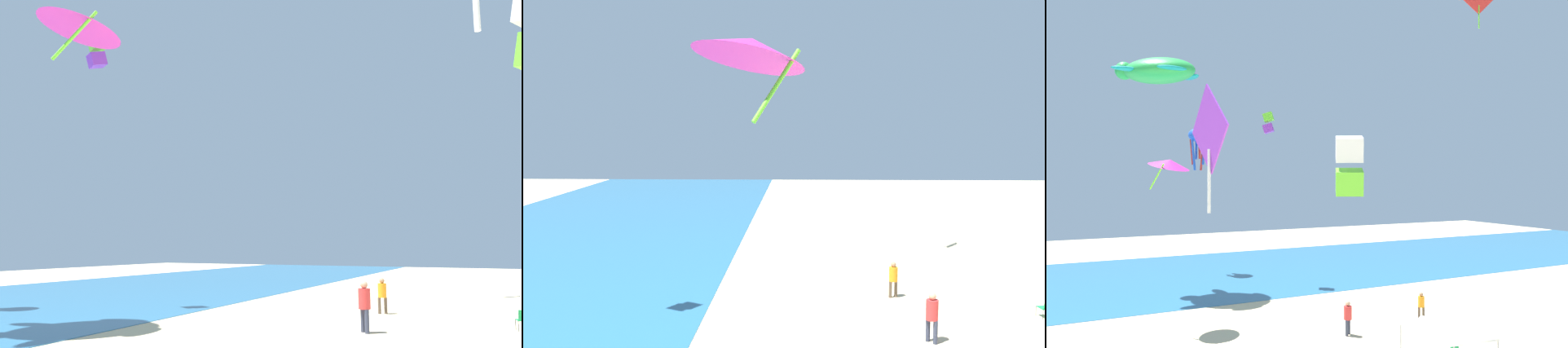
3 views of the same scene
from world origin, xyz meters
The scene contains 11 objects.
ocean_strip centered at (0.00, 28.05, 0.01)m, with size 120.00×22.60×0.02m, color #28668E.
canopy_tent centered at (0.82, 0.68, 2.46)m, with size 3.26×3.48×2.73m.
person_beachcomber centered at (0.22, 7.89, 1.11)m, with size 0.45×0.45×1.90m.
person_by_tent centered at (5.82, 8.44, 0.98)m, with size 0.40×0.42×1.67m.
kite_box_white centered at (-3.34, 1.69, 9.24)m, with size 1.55×1.62×2.50m.
kite_diamond_purple centered at (-8.68, 3.23, 10.43)m, with size 0.61×3.46×4.99m.
kite_turtle_green centered at (-8.01, 23.48, 17.32)m, with size 7.41×7.39×2.76m.
kite_octopus_blue centered at (-3.57, 29.57, 12.72)m, with size 1.81×1.81×4.02m.
kite_delta_magenta centered at (-8.57, 13.77, 9.65)m, with size 3.41×3.42×2.06m.
kite_box_lime centered at (0.82, 22.18, 13.52)m, with size 1.21×1.14×1.85m.
kite_diamond_red centered at (12.19, 9.80, 21.53)m, with size 2.04×1.22×3.34m.
Camera 3 is at (-12.81, -14.35, 8.65)m, focal length 31.59 mm.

